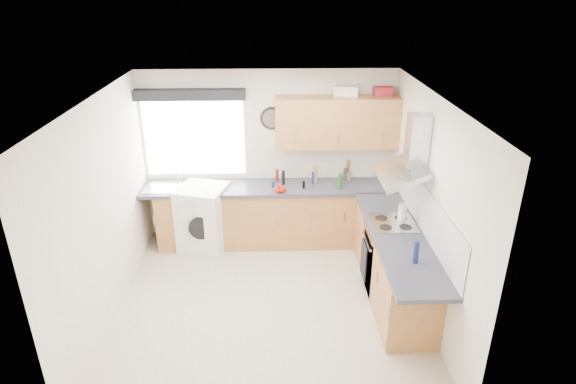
{
  "coord_description": "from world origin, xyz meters",
  "views": [
    {
      "loc": [
        0.07,
        -4.79,
        3.6
      ],
      "look_at": [
        0.25,
        0.85,
        1.1
      ],
      "focal_mm": 30.0,
      "sensor_mm": 36.0,
      "label": 1
    }
  ],
  "objects_px": {
    "oven": "(390,258)",
    "upper_cabinets": "(337,122)",
    "extractor_hood": "(409,156)",
    "washing_machine": "(204,218)"
  },
  "relations": [
    {
      "from": "extractor_hood",
      "to": "upper_cabinets",
      "type": "distance_m",
      "value": 1.48
    },
    {
      "from": "washing_machine",
      "to": "oven",
      "type": "bearing_deg",
      "value": -8.4
    },
    {
      "from": "extractor_hood",
      "to": "upper_cabinets",
      "type": "bearing_deg",
      "value": 116.13
    },
    {
      "from": "oven",
      "to": "washing_machine",
      "type": "height_order",
      "value": "washing_machine"
    },
    {
      "from": "oven",
      "to": "upper_cabinets",
      "type": "relative_size",
      "value": 0.5
    },
    {
      "from": "upper_cabinets",
      "to": "oven",
      "type": "bearing_deg",
      "value": -67.46
    },
    {
      "from": "oven",
      "to": "washing_machine",
      "type": "distance_m",
      "value": 2.68
    },
    {
      "from": "upper_cabinets",
      "to": "washing_machine",
      "type": "bearing_deg",
      "value": -173.22
    },
    {
      "from": "oven",
      "to": "upper_cabinets",
      "type": "xyz_separation_m",
      "value": [
        -0.55,
        1.32,
        1.38
      ]
    },
    {
      "from": "extractor_hood",
      "to": "washing_machine",
      "type": "relative_size",
      "value": 0.83
    }
  ]
}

